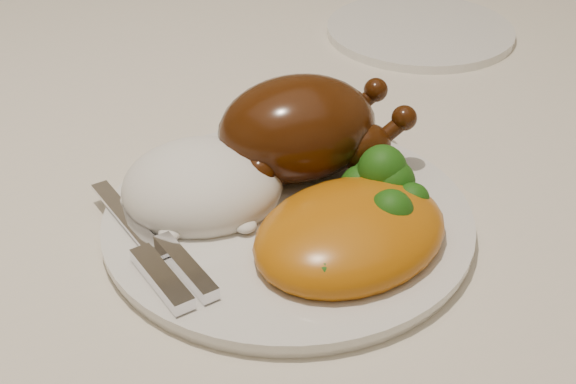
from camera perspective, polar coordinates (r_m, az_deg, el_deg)
name	(u,v)px	position (r m, az deg, el deg)	size (l,w,h in m)	color
dining_table	(117,246)	(0.75, -12.09, -3.78)	(1.60, 0.90, 0.76)	brown
tablecloth	(107,179)	(0.71, -12.78, 0.89)	(1.73, 1.03, 0.18)	beige
dinner_plate	(288,221)	(0.58, 0.00, -2.09)	(0.26, 0.26, 0.01)	silver
side_plate	(420,31)	(0.91, 9.36, 11.26)	(0.20, 0.20, 0.01)	silver
roast_chicken	(302,128)	(0.61, 1.02, 4.59)	(0.16, 0.11, 0.08)	#411C06
rice_mound	(202,187)	(0.59, -6.12, 0.35)	(0.14, 0.14, 0.06)	white
mac_and_cheese	(360,224)	(0.55, 5.11, -2.30)	(0.17, 0.14, 0.06)	#B26A0B
cutlery	(161,253)	(0.54, -9.00, -4.31)	(0.04, 0.16, 0.01)	silver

